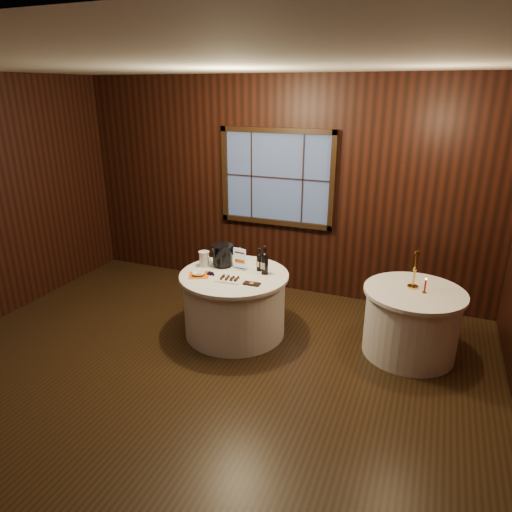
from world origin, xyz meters
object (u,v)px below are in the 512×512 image
at_px(port_bottle_left, 259,261).
at_px(red_candle, 425,287).
at_px(glass_pitcher, 204,259).
at_px(cracker_bowl, 199,274).
at_px(chocolate_box, 252,284).
at_px(side_table, 411,322).
at_px(port_bottle_right, 265,262).
at_px(brass_candlestick, 414,275).
at_px(ice_bucket, 223,255).
at_px(chocolate_plate, 229,279).
at_px(sign_stand, 240,262).
at_px(main_table, 235,303).
at_px(grape_bunch, 211,273).

height_order(port_bottle_left, red_candle, port_bottle_left).
distance_m(glass_pitcher, cracker_bowl, 0.30).
xyz_separation_m(chocolate_box, red_candle, (1.79, 0.47, 0.06)).
relative_size(port_bottle_left, cracker_bowl, 1.89).
distance_m(side_table, port_bottle_right, 1.76).
bearing_deg(brass_candlestick, ice_bucket, -175.19).
height_order(ice_bucket, glass_pitcher, ice_bucket).
bearing_deg(port_bottle_right, chocolate_plate, -117.50).
bearing_deg(red_candle, ice_bucket, -178.00).
bearing_deg(cracker_bowl, ice_bucket, 71.17).
distance_m(sign_stand, chocolate_box, 0.48).
xyz_separation_m(main_table, port_bottle_left, (0.23, 0.21, 0.50)).
xyz_separation_m(port_bottle_left, grape_bunch, (-0.47, -0.33, -0.10)).
bearing_deg(chocolate_box, grape_bunch, 169.37).
xyz_separation_m(chocolate_plate, glass_pitcher, (-0.47, 0.29, 0.08)).
distance_m(side_table, chocolate_plate, 2.07).
bearing_deg(sign_stand, side_table, 11.86).
bearing_deg(red_candle, glass_pitcher, -176.11).
bearing_deg(ice_bucket, brass_candlestick, 4.81).
relative_size(sign_stand, port_bottle_left, 0.98).
relative_size(port_bottle_left, grape_bunch, 1.68).
bearing_deg(brass_candlestick, port_bottle_right, -172.01).
xyz_separation_m(sign_stand, brass_candlestick, (1.96, 0.20, 0.06)).
bearing_deg(port_bottle_left, ice_bucket, -159.70).
height_order(grape_bunch, glass_pitcher, glass_pitcher).
bearing_deg(chocolate_box, port_bottle_right, 84.47).
height_order(port_bottle_right, chocolate_box, port_bottle_right).
distance_m(grape_bunch, glass_pitcher, 0.30).
bearing_deg(chocolate_box, main_table, 144.55).
distance_m(ice_bucket, red_candle, 2.33).
xyz_separation_m(grape_bunch, glass_pitcher, (-0.20, 0.21, 0.08)).
bearing_deg(port_bottle_right, main_table, -143.22).
xyz_separation_m(sign_stand, port_bottle_left, (0.23, 0.05, 0.03)).
bearing_deg(side_table, port_bottle_right, -174.38).
bearing_deg(port_bottle_right, side_table, 20.11).
bearing_deg(chocolate_plate, side_table, 14.16).
distance_m(chocolate_plate, glass_pitcher, 0.55).
xyz_separation_m(sign_stand, glass_pitcher, (-0.44, -0.07, 0.00)).
xyz_separation_m(chocolate_box, grape_bunch, (-0.54, 0.09, 0.01)).
relative_size(main_table, red_candle, 7.32).
relative_size(main_table, port_bottle_right, 3.75).
xyz_separation_m(sign_stand, red_candle, (2.09, 0.10, -0.02)).
bearing_deg(main_table, sign_stand, 87.71).
bearing_deg(red_candle, port_bottle_left, -178.39).
height_order(ice_bucket, grape_bunch, ice_bucket).
xyz_separation_m(port_bottle_left, port_bottle_right, (0.10, -0.07, 0.03)).
bearing_deg(cracker_bowl, brass_candlestick, 13.52).
xyz_separation_m(side_table, cracker_bowl, (-2.36, -0.49, 0.40)).
distance_m(sign_stand, red_candle, 2.09).
distance_m(side_table, sign_stand, 2.05).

